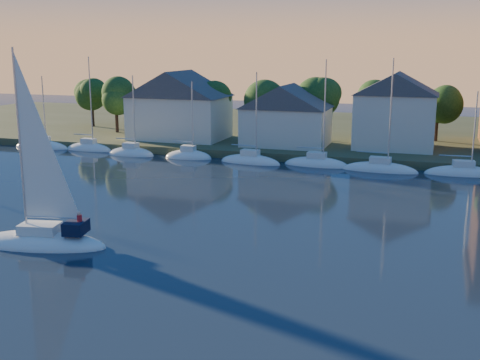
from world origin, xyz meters
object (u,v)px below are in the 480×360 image
at_px(clubhouse_centre, 286,114).
at_px(hero_sailboat, 42,237).
at_px(clubhouse_east, 396,110).
at_px(clubhouse_west, 179,104).

height_order(clubhouse_centre, hero_sailboat, hero_sailboat).
bearing_deg(clubhouse_centre, clubhouse_east, 8.13).
xyz_separation_m(clubhouse_west, clubhouse_centre, (16.00, -1.00, -0.80)).
height_order(clubhouse_west, clubhouse_centre, clubhouse_west).
xyz_separation_m(clubhouse_centre, clubhouse_east, (14.00, 2.00, 0.87)).
height_order(clubhouse_east, hero_sailboat, hero_sailboat).
height_order(clubhouse_west, hero_sailboat, hero_sailboat).
relative_size(clubhouse_centre, hero_sailboat, 0.76).
distance_m(clubhouse_centre, hero_sailboat, 44.29).
bearing_deg(clubhouse_west, hero_sailboat, -78.77).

